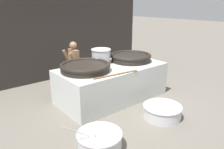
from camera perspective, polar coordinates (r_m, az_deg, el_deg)
The scene contains 10 objects.
ground_plane at distance 6.53m, azimuth -0.00°, elevation -6.10°, with size 60.00×60.00×0.00m, color slate.
back_wall at distance 8.36m, azimuth -12.61°, elevation 11.91°, with size 6.87×0.24×3.66m, color #2D2826.
hearth_platform at distance 6.35m, azimuth -0.00°, elevation -2.09°, with size 3.09×1.55×0.98m.
giant_wok_near at distance 5.80m, azimuth -7.00°, elevation 2.01°, with size 1.34×1.34×0.21m.
giant_wok_far at distance 6.77m, azimuth 4.91°, elevation 4.54°, with size 1.25×1.25×0.23m.
stock_pot at distance 6.48m, azimuth -2.86°, elevation 4.91°, with size 0.59×0.59×0.43m.
stirring_paddle at distance 5.47m, azimuth 1.67°, elevation 0.15°, with size 1.28×0.21×0.04m.
cook at distance 6.80m, azimuth -9.92°, elevation 2.35°, with size 0.39×0.59×1.60m.
prep_bowl_vegetables at distance 4.38m, azimuth -3.29°, elevation -16.68°, with size 1.16×0.89×0.71m.
prep_bowl_meat at distance 5.55m, azimuth 13.00°, elevation -9.23°, with size 0.95×0.95×0.32m.
Camera 1 is at (-3.78, -4.59, 2.70)m, focal length 35.00 mm.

